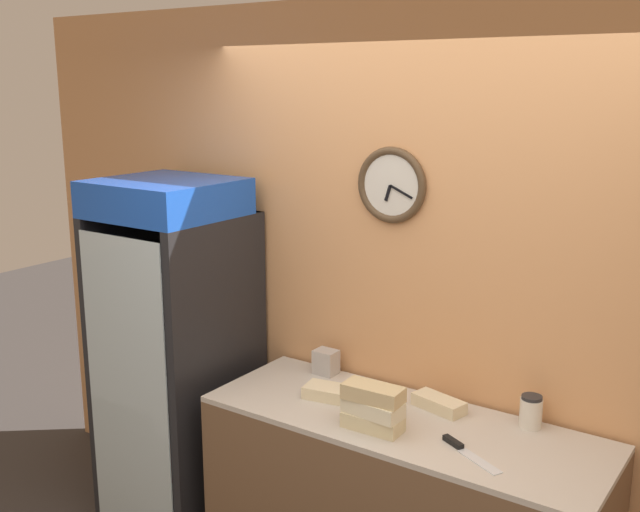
{
  "coord_description": "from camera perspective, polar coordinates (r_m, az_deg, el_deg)",
  "views": [
    {
      "loc": [
        1.38,
        -1.76,
        2.33
      ],
      "look_at": [
        -0.49,
        0.96,
        1.56
      ],
      "focal_mm": 42.0,
      "sensor_mm": 36.0,
      "label": 1
    }
  ],
  "objects": [
    {
      "name": "wall_back",
      "position": [
        3.43,
        9.33,
        -3.54
      ],
      "size": [
        5.2,
        0.09,
        2.7
      ],
      "color": "tan",
      "rests_on": "ground_plane"
    },
    {
      "name": "sandwich_stack_bottom",
      "position": [
        3.17,
        4.03,
        -12.5
      ],
      "size": [
        0.25,
        0.12,
        0.06
      ],
      "color": "beige",
      "rests_on": "prep_counter"
    },
    {
      "name": "sandwich_flat_right",
      "position": [
        3.45,
        0.67,
        -10.33
      ],
      "size": [
        0.24,
        0.16,
        0.06
      ],
      "color": "beige",
      "rests_on": "prep_counter"
    },
    {
      "name": "sandwich_flat_left",
      "position": [
        3.37,
        9.04,
        -11.04
      ],
      "size": [
        0.25,
        0.15,
        0.06
      ],
      "color": "beige",
      "rests_on": "prep_counter"
    },
    {
      "name": "napkin_dispenser",
      "position": [
        3.71,
        0.46,
        -8.07
      ],
      "size": [
        0.11,
        0.09,
        0.12
      ],
      "color": "#B7B2AD",
      "rests_on": "prep_counter"
    },
    {
      "name": "sandwich_stack_middle",
      "position": [
        3.14,
        4.05,
        -11.44
      ],
      "size": [
        0.26,
        0.13,
        0.06
      ],
      "color": "beige",
      "rests_on": "sandwich_stack_bottom"
    },
    {
      "name": "chefs_knife",
      "position": [
        3.06,
        10.84,
        -14.27
      ],
      "size": [
        0.3,
        0.17,
        0.02
      ],
      "color": "silver",
      "rests_on": "prep_counter"
    },
    {
      "name": "condiment_jar",
      "position": [
        3.28,
        15.77,
        -11.34
      ],
      "size": [
        0.09,
        0.09,
        0.14
      ],
      "color": "silver",
      "rests_on": "prep_counter"
    },
    {
      "name": "beverage_cooler",
      "position": [
        3.99,
        -10.44,
        -6.4
      ],
      "size": [
        0.65,
        0.68,
        1.86
      ],
      "color": "black",
      "rests_on": "ground_plane"
    },
    {
      "name": "sandwich_stack_top",
      "position": [
        3.12,
        4.07,
        -10.36
      ],
      "size": [
        0.25,
        0.13,
        0.06
      ],
      "color": "tan",
      "rests_on": "sandwich_stack_middle"
    }
  ]
}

